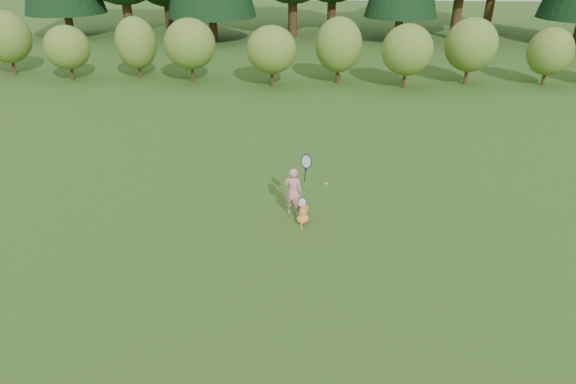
# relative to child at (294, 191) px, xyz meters

# --- Properties ---
(ground) EXTENTS (100.00, 100.00, 0.00)m
(ground) POSITION_rel_child_xyz_m (-0.31, -1.06, -0.59)
(ground) COLOR #204C15
(ground) RESTS_ON ground
(shrub_row) EXTENTS (28.00, 3.00, 2.80)m
(shrub_row) POSITION_rel_child_xyz_m (-0.31, 11.94, 0.81)
(shrub_row) COLOR #5C7825
(shrub_row) RESTS_ON ground
(child) EXTENTS (0.66, 0.45, 1.70)m
(child) POSITION_rel_child_xyz_m (0.00, 0.00, 0.00)
(child) COLOR pink
(child) RESTS_ON ground
(cat) EXTENTS (0.42, 0.64, 0.61)m
(cat) POSITION_rel_child_xyz_m (0.22, -0.32, -0.37)
(cat) COLOR orange
(cat) RESTS_ON ground
(tennis_ball) EXTENTS (0.07, 0.07, 0.07)m
(tennis_ball) POSITION_rel_child_xyz_m (0.72, 0.30, 0.05)
(tennis_ball) COLOR #A9D419
(tennis_ball) RESTS_ON ground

